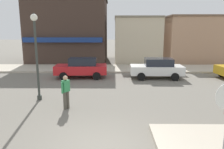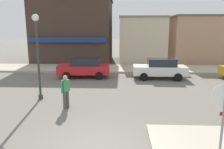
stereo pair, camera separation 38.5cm
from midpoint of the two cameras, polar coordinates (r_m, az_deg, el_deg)
The scene contains 8 objects.
kerb_far at distance 20.92m, azimuth -0.96°, elevation 1.60°, with size 80.00×4.00×0.15m, color #B7AD99.
lamp_post at distance 12.03m, azimuth -20.17°, elevation 7.36°, with size 0.36×0.36×4.54m.
parked_car_nearest at distance 17.27m, azimuth -8.60°, elevation 1.82°, with size 4.08×2.02×1.56m.
parked_car_second at distance 17.16m, azimuth 11.03°, elevation 1.68°, with size 4.04×1.95×1.56m.
pedestrian_crossing_near at distance 10.58m, azimuth -12.98°, elevation -4.24°, with size 0.37×0.52×1.61m.
building_corner_shop at distance 26.90m, azimuth -11.35°, elevation 11.30°, with size 8.81×7.97×7.34m.
building_storefront_left_near at distance 26.72m, azimuth 5.95°, elevation 9.12°, with size 5.20×6.89×5.16m.
building_storefront_left_mid at distance 28.75m, azimuth 21.21°, elevation 8.69°, with size 8.45×7.47×5.27m.
Camera 1 is at (0.38, -6.22, 3.69)m, focal length 35.00 mm.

